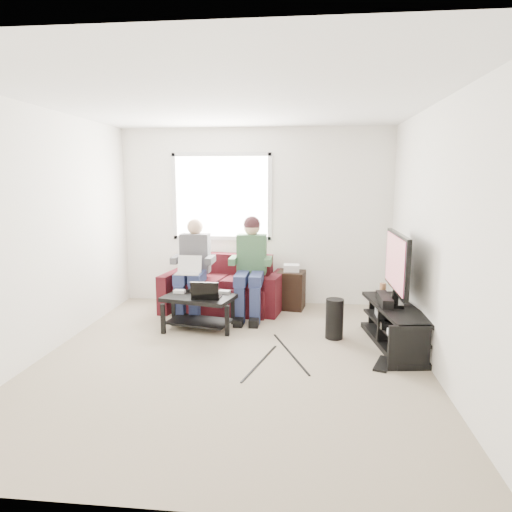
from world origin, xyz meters
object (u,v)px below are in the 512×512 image
object	(u,v)px
sofa	(225,289)
end_table	(291,289)
tv	(397,264)
subwoofer	(334,319)
tv_stand	(396,328)
coffee_table	(199,305)

from	to	relation	value
sofa	end_table	world-z (taller)	sofa
tv	subwoofer	xyz separation A→B (m)	(-0.67, 0.09, -0.68)
tv_stand	end_table	distance (m)	1.85
sofa	tv_stand	size ratio (longest dim) A/B	1.23
coffee_table	end_table	size ratio (longest dim) A/B	1.45
tv_stand	sofa	bearing A→B (deg)	149.60
tv_stand	subwoofer	world-z (taller)	subwoofer
sofa	subwoofer	xyz separation A→B (m)	(1.49, -1.08, -0.06)
coffee_table	tv_stand	bearing A→B (deg)	-8.75
tv_stand	end_table	size ratio (longest dim) A/B	2.21
tv	end_table	xyz separation A→B (m)	(-1.21, 1.30, -0.63)
sofa	tv	world-z (taller)	tv
sofa	tv_stand	bearing A→B (deg)	-30.40
coffee_table	tv_stand	distance (m)	2.36
subwoofer	tv	bearing A→B (deg)	-7.34
coffee_table	tv	bearing A→B (deg)	-6.35
tv	subwoofer	bearing A→B (deg)	172.66
coffee_table	end_table	distance (m)	1.53
tv	end_table	bearing A→B (deg)	132.99
end_table	tv	bearing A→B (deg)	-47.01
sofa	tv	distance (m)	2.53
tv	tv_stand	bearing A→B (deg)	-88.53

